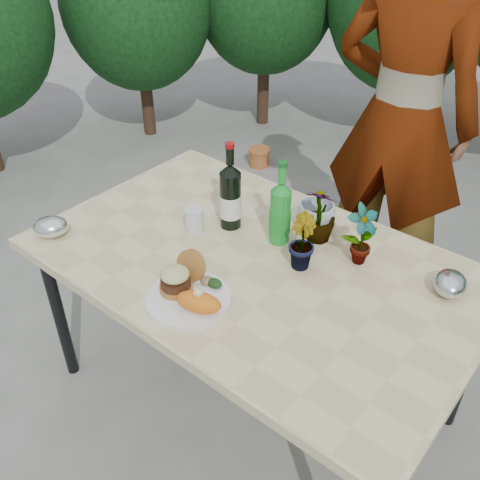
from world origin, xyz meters
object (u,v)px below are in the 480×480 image
Objects in this scene: person at (401,121)px; wine_bottle at (230,197)px; patio_table at (254,272)px; dinner_plate at (188,299)px.

wine_bottle is at bearing 70.47° from person.
patio_table is 5.71× the size of dinner_plate.
patio_table is at bearing -32.39° from wine_bottle.
patio_table is 0.30m from wine_bottle.
patio_table is 1.07m from person.
dinner_plate is 1.37m from person.
patio_table is 4.54× the size of wine_bottle.
dinner_plate is 0.15× the size of person.
patio_table is at bearing 84.72° from dinner_plate.
person is at bearing 71.81° from wine_bottle.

